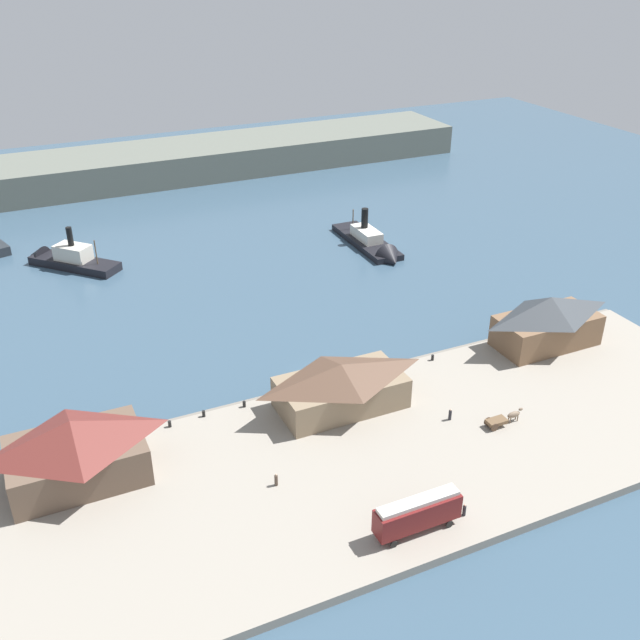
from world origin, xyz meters
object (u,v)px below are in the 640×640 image
Objects in this scene: street_tram at (418,513)px; mooring_post_west at (433,358)px; mooring_post_center_west at (244,404)px; pedestrian_near_east_shed at (276,480)px; ferry_approaching_west at (374,245)px; ferry_moored_west at (65,259)px; ferry_shed_customs_shed at (548,321)px; pedestrian_at_waters_edge at (450,415)px; mooring_post_center_east at (170,424)px; pedestrian_standing_center at (464,510)px; ferry_shed_east_terminal at (75,449)px; ferry_shed_central_terminal at (341,385)px; horse_cart at (503,419)px; mooring_post_east at (204,414)px.

street_tram reaches higher than mooring_post_west.
pedestrian_near_east_shed is at bearing -96.62° from mooring_post_center_west.
street_tram is 0.42× the size of ferry_approaching_west.
mooring_post_center_west is 0.05× the size of ferry_moored_west.
ferry_shed_customs_shed is 9.77× the size of pedestrian_at_waters_edge.
ferry_approaching_west reaches higher than pedestrian_at_waters_edge.
mooring_post_center_west and mooring_post_center_east have the same top height.
ferry_shed_east_terminal is at bearing 147.01° from pedestrian_standing_center.
horse_cart is (17.81, -13.06, -2.51)m from ferry_shed_central_terminal.
mooring_post_center_east is (-60.36, 3.51, -3.84)m from ferry_shed_customs_shed.
street_tram reaches higher than mooring_post_center_west.
ferry_shed_central_terminal is 1.06× the size of ferry_shed_customs_shed.
pedestrian_at_waters_edge is (15.03, 15.88, -1.79)m from street_tram.
ferry_moored_west is (7.51, 69.50, -3.92)m from ferry_shed_east_terminal.
ferry_moored_west is (-65.33, 67.56, -3.96)m from ferry_shed_customs_shed.
ferry_shed_central_terminal is at bearing -177.36° from ferry_shed_customs_shed.
pedestrian_standing_center is at bearing -55.39° from mooring_post_east.
street_tram is 11.23× the size of mooring_post_east.
mooring_post_west is 1.00× the size of mooring_post_center_east.
mooring_post_center_east is at bearing -141.05° from ferry_approaching_west.
ferry_shed_central_terminal is 22.23m from horse_cart.
street_tram reaches higher than pedestrian_at_waters_edge.
mooring_post_center_east is at bearing -175.68° from mooring_post_east.
pedestrian_at_waters_edge is at bearing -10.62° from ferry_shed_east_terminal.
mooring_post_center_east is 0.04× the size of ferry_approaching_west.
street_tram reaches higher than pedestrian_near_east_shed.
street_tram is at bearing -56.52° from mooring_post_center_east.
mooring_post_east is at bearing 179.18° from mooring_post_west.
ferry_approaching_west is at bearing 36.51° from ferry_shed_east_terminal.
mooring_post_east is at bearing 154.01° from pedestrian_at_waters_edge.
pedestrian_standing_center is (-14.66, -12.23, -0.18)m from horse_cart.
ferry_shed_customs_shed is 2.95× the size of horse_cart.
ferry_shed_central_terminal is 19.75× the size of mooring_post_center_west.
street_tram is 11.23× the size of mooring_post_center_east.
ferry_shed_customs_shed is 0.69× the size of ferry_approaching_west.
pedestrian_at_waters_edge is 1.90× the size of mooring_post_east.
pedestrian_near_east_shed is at bearing 177.38° from horse_cart.
mooring_post_east is (-30.21, 14.73, -0.33)m from pedestrian_at_waters_edge.
ferry_approaching_west reaches higher than mooring_post_west.
mooring_post_center_west is at bearing -76.27° from ferry_moored_west.
mooring_post_east is (-36.52, 0.52, 0.00)m from mooring_post_west.
ferry_shed_central_terminal is 0.95× the size of ferry_moored_west.
mooring_post_west is 0.04× the size of ferry_approaching_west.
ferry_shed_central_terminal is (35.48, 0.22, -0.82)m from ferry_shed_east_terminal.
mooring_post_center_east is at bearing 23.58° from ferry_shed_east_terminal.
ferry_shed_east_terminal is at bearing -179.65° from ferry_shed_central_terminal.
ferry_approaching_west is (45.00, 44.77, -0.56)m from mooring_post_center_west.
mooring_post_west is 30.71m from mooring_post_center_west.
pedestrian_near_east_shed is 17.15m from mooring_post_center_west.
ferry_moored_west reaches higher than mooring_post_west.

